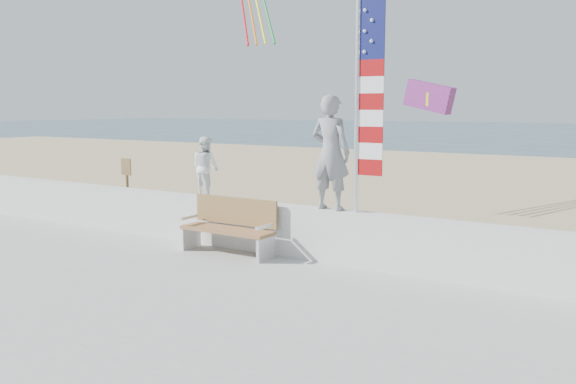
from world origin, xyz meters
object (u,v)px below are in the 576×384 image
at_px(adult, 331,153).
at_px(bench, 230,225).
at_px(child, 206,167).
at_px(flag, 364,95).

bearing_deg(adult, bench, 15.71).
height_order(child, bench, child).
bearing_deg(flag, adult, 179.97).
relative_size(child, flag, 0.33).
relative_size(bench, flag, 0.51).
xyz_separation_m(adult, flag, (0.61, -0.00, 0.94)).
height_order(adult, child, adult).
relative_size(adult, flag, 0.55).
height_order(bench, flag, flag).
height_order(adult, flag, flag).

